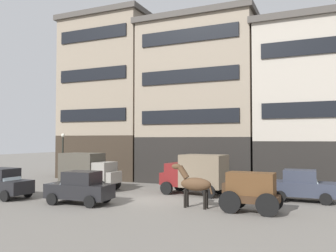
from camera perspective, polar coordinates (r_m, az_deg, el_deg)
name	(u,v)px	position (r m, az deg, el deg)	size (l,w,h in m)	color
ground_plane	(148,200)	(21.51, -3.22, -11.86)	(120.00, 120.00, 0.00)	slate
building_far_left	(110,97)	(34.83, -9.31, 4.68)	(8.80, 6.28, 15.41)	#33281E
building_center_left	(200,100)	(30.76, 5.16, 4.23)	(10.20, 6.28, 14.00)	black
building_center_right	(316,103)	(29.12, 22.77, 3.45)	(9.05, 6.28, 12.69)	black
cargo_wagon	(250,189)	(18.30, 13.09, -9.90)	(2.94, 1.59, 1.98)	#3D2819
draft_horse	(194,184)	(19.05, 4.22, -9.26)	(2.35, 0.65, 2.30)	#513823
delivery_truck_near	(89,170)	(26.25, -12.70, -6.92)	(4.36, 2.14, 2.62)	gray
delivery_truck_far	(196,173)	(23.48, 4.47, -7.54)	(4.49, 2.49, 2.62)	maroon
sedan_dark	(3,183)	(24.37, -25.11, -8.35)	(3.76, 1.98, 1.83)	black
sedan_light	(302,186)	(22.39, 20.82, -8.98)	(3.73, 1.91, 1.83)	#333847
sedan_parked_curb	(80,188)	(20.72, -14.00, -9.62)	(3.80, 2.06, 1.83)	black
pedestrian_officer	(74,171)	(31.12, -14.95, -6.95)	(0.50, 0.50, 1.79)	#38332D
streetlamp_curbside	(63,150)	(31.40, -16.60, -3.81)	(0.32, 0.32, 4.12)	black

